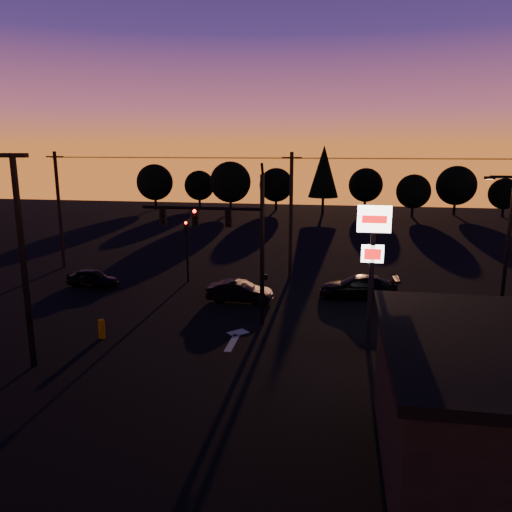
{
  "coord_description": "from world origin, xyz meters",
  "views": [
    {
      "loc": [
        5.49,
        -21.33,
        9.43
      ],
      "look_at": [
        1.0,
        5.0,
        3.5
      ],
      "focal_mm": 35.0,
      "sensor_mm": 36.0,
      "label": 1
    }
  ],
  "objects": [
    {
      "name": "tree_5",
      "position": [
        9.0,
        54.0,
        3.75
      ],
      "size": [
        4.95,
        4.95,
        6.22
      ],
      "color": "black",
      "rests_on": "ground"
    },
    {
      "name": "car_left",
      "position": [
        -10.98,
        9.09,
        0.61
      ],
      "size": [
        3.73,
        1.91,
        1.22
      ],
      "primitive_type": "imported",
      "rotation": [
        0.0,
        0.0,
        1.43
      ],
      "color": "black",
      "rests_on": "ground"
    },
    {
      "name": "secondary_signal",
      "position": [
        -5.0,
        11.49,
        2.86
      ],
      "size": [
        0.3,
        0.31,
        4.35
      ],
      "color": "black",
      "rests_on": "ground"
    },
    {
      "name": "power_wires",
      "position": [
        2.0,
        14.0,
        8.57
      ],
      "size": [
        36.0,
        1.22,
        0.07
      ],
      "color": "black",
      "rests_on": "ground"
    },
    {
      "name": "utility_pole_1",
      "position": [
        2.0,
        14.0,
        4.59
      ],
      "size": [
        1.4,
        0.26,
        9.0
      ],
      "color": "black",
      "rests_on": "ground"
    },
    {
      "name": "ground",
      "position": [
        0.0,
        0.0,
        0.0
      ],
      "size": [
        120.0,
        120.0,
        0.0
      ],
      "primitive_type": "plane",
      "color": "black",
      "rests_on": "ground"
    },
    {
      "name": "tree_7",
      "position": [
        21.0,
        51.0,
        4.06
      ],
      "size": [
        5.36,
        5.36,
        6.74
      ],
      "color": "black",
      "rests_on": "ground"
    },
    {
      "name": "tree_4",
      "position": [
        3.0,
        49.0,
        5.93
      ],
      "size": [
        4.18,
        4.18,
        9.5
      ],
      "color": "black",
      "rests_on": "ground"
    },
    {
      "name": "bollard",
      "position": [
        -6.07,
        0.55,
        0.48
      ],
      "size": [
        0.32,
        0.32,
        0.96
      ],
      "primitive_type": "cylinder",
      "color": "#A66300",
      "rests_on": "ground"
    },
    {
      "name": "streetlight",
      "position": [
        13.91,
        5.5,
        4.42
      ],
      "size": [
        1.55,
        0.35,
        8.0
      ],
      "color": "black",
      "rests_on": "ground"
    },
    {
      "name": "utility_pole_0",
      "position": [
        -16.0,
        14.0,
        4.59
      ],
      "size": [
        1.4,
        0.26,
        9.0
      ],
      "color": "black",
      "rests_on": "ground"
    },
    {
      "name": "tree_0",
      "position": [
        -22.0,
        50.0,
        4.06
      ],
      "size": [
        5.36,
        5.36,
        6.74
      ],
      "color": "black",
      "rests_on": "ground"
    },
    {
      "name": "tree_6",
      "position": [
        15.0,
        48.0,
        3.43
      ],
      "size": [
        4.54,
        4.54,
        5.71
      ],
      "color": "black",
      "rests_on": "ground"
    },
    {
      "name": "tree_3",
      "position": [
        -4.0,
        52.0,
        3.75
      ],
      "size": [
        4.95,
        4.95,
        6.22
      ],
      "color": "black",
      "rests_on": "ground"
    },
    {
      "name": "tree_8",
      "position": [
        27.0,
        50.0,
        3.12
      ],
      "size": [
        4.12,
        4.12,
        5.19
      ],
      "color": "black",
      "rests_on": "ground"
    },
    {
      "name": "tree_2",
      "position": [
        -10.0,
        48.0,
        4.37
      ],
      "size": [
        5.77,
        5.78,
        7.26
      ],
      "color": "black",
      "rests_on": "ground"
    },
    {
      "name": "car_right",
      "position": [
        6.77,
        9.6,
        0.71
      ],
      "size": [
        5.03,
        2.32,
        1.42
      ],
      "primitive_type": "imported",
      "rotation": [
        0.0,
        0.0,
        -1.5
      ],
      "color": "black",
      "rests_on": "ground"
    },
    {
      "name": "lane_arrow",
      "position": [
        0.5,
        1.67,
        0.01
      ],
      "size": [
        1.2,
        3.1,
        0.01
      ],
      "color": "beige",
      "rests_on": "ground"
    },
    {
      "name": "car_mid",
      "position": [
        -0.45,
        7.5,
        0.66
      ],
      "size": [
        4.05,
        1.57,
        1.31
      ],
      "primitive_type": "imported",
      "rotation": [
        0.0,
        0.0,
        1.53
      ],
      "color": "black",
      "rests_on": "ground"
    },
    {
      "name": "tree_1",
      "position": [
        -16.0,
        53.0,
        3.43
      ],
      "size": [
        4.54,
        4.54,
        5.71
      ],
      "color": "black",
      "rests_on": "ground"
    },
    {
      "name": "suv_parked",
      "position": [
        9.59,
        -1.99,
        0.72
      ],
      "size": [
        2.85,
        5.35,
        1.43
      ],
      "primitive_type": "imported",
      "rotation": [
        0.0,
        0.0,
        0.09
      ],
      "color": "black",
      "rests_on": "ground"
    },
    {
      "name": "parking_lot_light",
      "position": [
        -7.5,
        -3.0,
        5.27
      ],
      "size": [
        1.25,
        0.3,
        9.14
      ],
      "color": "black",
      "rests_on": "ground"
    },
    {
      "name": "pylon_sign",
      "position": [
        7.0,
        1.5,
        4.91
      ],
      "size": [
        1.5,
        0.28,
        6.8
      ],
      "color": "black",
      "rests_on": "ground"
    },
    {
      "name": "traffic_signal_mast",
      "position": [
        -0.1,
        3.99,
        4.94
      ],
      "size": [
        6.79,
        0.52,
        8.58
      ],
      "color": "black",
      "rests_on": "ground"
    }
  ]
}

